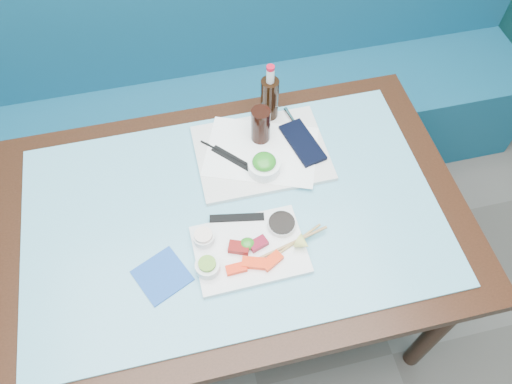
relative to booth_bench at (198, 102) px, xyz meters
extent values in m
cube|color=navy|center=(0.00, -0.07, -0.15)|extent=(3.00, 0.55, 0.45)
cube|color=navy|center=(0.00, 0.15, 0.33)|extent=(3.00, 0.12, 0.95)
cube|color=black|center=(0.00, -0.84, 0.36)|extent=(1.40, 0.90, 0.04)
cylinder|color=black|center=(0.62, -1.21, -0.02)|extent=(0.06, 0.06, 0.71)
cylinder|color=black|center=(-0.62, -0.47, -0.02)|extent=(0.06, 0.06, 0.71)
cylinder|color=black|center=(0.62, -0.47, -0.02)|extent=(0.06, 0.06, 0.71)
cube|color=#5FA7BE|center=(0.00, -0.84, 0.38)|extent=(1.22, 0.76, 0.01)
cube|color=silver|center=(0.02, -0.97, 0.39)|extent=(0.31, 0.23, 0.02)
cube|color=#FF280A|center=(-0.03, -1.03, 0.41)|extent=(0.06, 0.03, 0.01)
cube|color=#FF2E0A|center=(0.02, -1.02, 0.41)|extent=(0.07, 0.05, 0.02)
cube|color=#FF300A|center=(0.07, -1.03, 0.41)|extent=(0.07, 0.06, 0.02)
cube|color=maroon|center=(-0.01, -0.97, 0.41)|extent=(0.07, 0.05, 0.02)
cube|color=maroon|center=(0.05, -0.97, 0.41)|extent=(0.06, 0.05, 0.02)
ellipsoid|color=#28801D|center=(0.02, -0.96, 0.41)|extent=(0.05, 0.05, 0.02)
cylinder|color=silver|center=(-0.10, -1.01, 0.41)|extent=(0.08, 0.08, 0.03)
cylinder|color=#669D32|center=(-0.10, -1.01, 0.43)|extent=(0.05, 0.05, 0.01)
cylinder|color=silver|center=(-0.10, -0.92, 0.41)|extent=(0.08, 0.08, 0.03)
cylinder|color=#F6DACA|center=(-0.10, -0.92, 0.43)|extent=(0.07, 0.07, 0.01)
cylinder|color=white|center=(0.13, -0.92, 0.41)|extent=(0.08, 0.08, 0.02)
cylinder|color=black|center=(0.13, -0.92, 0.42)|extent=(0.08, 0.08, 0.01)
cone|color=#EDEB70|center=(0.17, -1.00, 0.42)|extent=(0.06, 0.06, 0.04)
cube|color=black|center=(0.01, -0.87, 0.40)|extent=(0.16, 0.05, 0.00)
cylinder|color=#A57D4D|center=(0.13, -0.99, 0.40)|extent=(0.24, 0.07, 0.01)
cylinder|color=#A4854D|center=(0.14, -0.99, 0.40)|extent=(0.19, 0.09, 0.01)
cube|color=silver|center=(0.14, -0.65, 0.39)|extent=(0.41, 0.31, 0.02)
cube|color=white|center=(0.14, -0.65, 0.40)|extent=(0.41, 0.35, 0.00)
cylinder|color=white|center=(0.13, -0.72, 0.42)|extent=(0.10, 0.10, 0.04)
ellipsoid|color=#24831E|center=(0.13, -0.72, 0.44)|extent=(0.09, 0.09, 0.04)
cylinder|color=black|center=(0.15, -0.59, 0.46)|extent=(0.08, 0.08, 0.13)
cube|color=black|center=(0.27, -0.65, 0.41)|extent=(0.12, 0.19, 0.01)
cylinder|color=silver|center=(0.26, -0.54, 0.40)|extent=(0.03, 0.10, 0.01)
cylinder|color=black|center=(0.04, -0.66, 0.40)|extent=(0.14, 0.17, 0.01)
cylinder|color=black|center=(0.04, -0.66, 0.40)|extent=(0.18, 0.19, 0.01)
cube|color=black|center=(0.04, -0.66, 0.40)|extent=(0.12, 0.13, 0.00)
cylinder|color=black|center=(0.20, -0.50, 0.47)|extent=(0.07, 0.07, 0.17)
cylinder|color=silver|center=(0.20, -0.50, 0.58)|extent=(0.03, 0.03, 0.05)
cylinder|color=red|center=(0.20, -0.50, 0.61)|extent=(0.03, 0.03, 0.01)
cube|color=#1C4A9D|center=(-0.23, -0.99, 0.39)|extent=(0.17, 0.17, 0.01)
camera|label=1|loc=(-0.10, -1.60, 1.65)|focal=35.00mm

